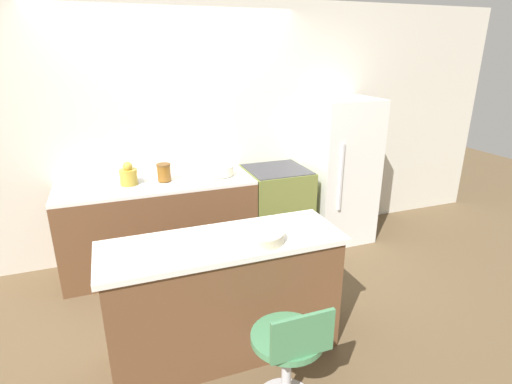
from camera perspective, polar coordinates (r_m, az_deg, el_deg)
The scene contains 11 objects.
ground_plane at distance 4.08m, azimuth -8.42°, elevation -11.72°, with size 14.00×14.00×0.00m, color brown.
wall_back at distance 4.25m, azimuth -11.33°, elevation 8.32°, with size 8.00×0.06×2.60m.
back_counter at distance 4.13m, azimuth -13.55°, elevation -4.58°, with size 1.86×0.64×0.91m.
kitchen_island at distance 2.94m, azimuth -4.48°, elevation -14.68°, with size 1.65×0.57×0.90m.
oven_range at distance 4.43m, azimuth 2.89°, elevation -2.32°, with size 0.65×0.65×0.91m.
refrigerator at distance 4.64m, azimuth 11.76°, elevation 3.02°, with size 0.69×0.69×1.62m.
stool_chair at distance 2.56m, azimuth 4.71°, elevation -22.60°, with size 0.44×0.44×0.80m.
kettle at distance 3.93m, azimuth -17.75°, elevation 2.27°, with size 0.16×0.16×0.22m.
mixing_bowl at distance 4.07m, azimuth -5.07°, elevation 3.13°, with size 0.26×0.26×0.10m.
canister_jar at distance 3.96m, azimuth -13.02°, elevation 2.76°, with size 0.14×0.14×0.17m.
fruit_bowl at distance 2.68m, azimuth 0.65°, elevation -6.33°, with size 0.32×0.32×0.07m.
Camera 1 is at (-0.65, -3.43, 2.11)m, focal length 28.00 mm.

